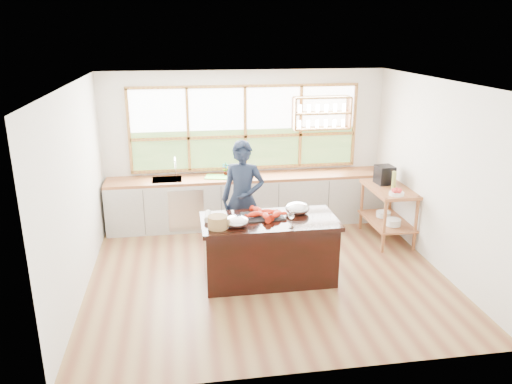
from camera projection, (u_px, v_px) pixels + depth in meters
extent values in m
plane|color=olive|center=(266.00, 272.00, 7.23)|extent=(5.00, 5.00, 0.00)
cube|color=silver|center=(245.00, 147.00, 8.92)|extent=(5.00, 0.02, 2.70)
cube|color=silver|center=(308.00, 253.00, 4.69)|extent=(5.00, 0.02, 2.70)
cube|color=silver|center=(77.00, 192.00, 6.44)|extent=(0.02, 4.50, 2.70)
cube|color=silver|center=(438.00, 176.00, 7.17)|extent=(0.02, 4.50, 2.70)
cube|color=white|center=(268.00, 83.00, 6.39)|extent=(5.00, 4.50, 0.02)
cube|color=#AF8335|center=(245.00, 128.00, 8.79)|extent=(4.05, 0.06, 1.50)
cube|color=white|center=(245.00, 108.00, 8.70)|extent=(3.98, 0.01, 0.75)
cube|color=#2B5521|center=(245.00, 149.00, 8.92)|extent=(3.98, 0.01, 0.70)
cube|color=#AF8335|center=(322.00, 97.00, 8.72)|extent=(1.00, 0.28, 0.03)
cube|color=#AF8335|center=(322.00, 113.00, 8.80)|extent=(1.00, 0.28, 0.03)
cube|color=#AF8335|center=(321.00, 128.00, 8.89)|extent=(1.00, 0.28, 0.03)
cube|color=#AF8335|center=(294.00, 114.00, 8.73)|extent=(0.03, 0.28, 0.55)
cube|color=#AF8335|center=(349.00, 112.00, 8.87)|extent=(0.03, 0.28, 0.55)
cube|color=beige|center=(248.00, 201.00, 8.92)|extent=(4.90, 0.62, 0.85)
cube|color=silver|center=(186.00, 210.00, 8.46)|extent=(0.60, 0.01, 0.72)
cube|color=#966038|center=(248.00, 177.00, 8.78)|extent=(4.90, 0.62, 0.05)
cube|color=silver|center=(167.00, 184.00, 8.59)|extent=(0.50, 0.42, 0.16)
cube|color=#966038|center=(416.00, 224.00, 7.82)|extent=(0.04, 0.04, 0.90)
cube|color=#966038|center=(390.00, 203.00, 8.76)|extent=(0.04, 0.04, 0.90)
cube|color=#966038|center=(384.00, 226.00, 7.74)|extent=(0.04, 0.04, 0.90)
cube|color=#966038|center=(362.00, 205.00, 8.68)|extent=(0.04, 0.04, 0.90)
cube|color=#966038|center=(387.00, 221.00, 8.29)|extent=(0.62, 1.10, 0.03)
cube|color=#966038|center=(389.00, 189.00, 8.12)|extent=(0.62, 1.10, 0.05)
cylinder|color=white|center=(393.00, 223.00, 8.04)|extent=(0.24, 0.24, 0.11)
cylinder|color=white|center=(383.00, 214.00, 8.41)|extent=(0.24, 0.24, 0.09)
cube|color=black|center=(269.00, 252.00, 6.91)|extent=(1.77, 0.82, 0.84)
cube|color=black|center=(269.00, 221.00, 6.77)|extent=(1.85, 0.90, 0.06)
imported|color=#172035|center=(243.00, 199.00, 7.55)|extent=(0.76, 0.62, 1.80)
imported|color=slate|center=(225.00, 169.00, 8.73)|extent=(0.14, 0.11, 0.24)
cube|color=#62CC4C|center=(217.00, 177.00, 8.69)|extent=(0.46, 0.39, 0.01)
cube|color=black|center=(385.00, 175.00, 8.29)|extent=(0.29, 0.31, 0.31)
cylinder|color=#A0A94A|center=(394.00, 180.00, 8.05)|extent=(0.08, 0.08, 0.28)
cylinder|color=white|center=(396.00, 194.00, 7.74)|extent=(0.23, 0.23, 0.05)
sphere|color=red|center=(400.00, 190.00, 7.73)|extent=(0.07, 0.07, 0.07)
sphere|color=red|center=(396.00, 190.00, 7.77)|extent=(0.07, 0.07, 0.07)
sphere|color=red|center=(394.00, 190.00, 7.75)|extent=(0.07, 0.07, 0.07)
sphere|color=red|center=(395.00, 191.00, 7.69)|extent=(0.07, 0.07, 0.07)
sphere|color=red|center=(399.00, 191.00, 7.68)|extent=(0.07, 0.07, 0.07)
cube|color=black|center=(263.00, 216.00, 6.85)|extent=(0.58, 0.44, 0.02)
ellipsoid|color=red|center=(255.00, 215.00, 6.77)|extent=(0.23, 0.15, 0.08)
ellipsoid|color=red|center=(268.00, 212.00, 6.87)|extent=(0.23, 0.14, 0.08)
ellipsoid|color=red|center=(277.00, 215.00, 6.77)|extent=(0.21, 0.21, 0.08)
ellipsoid|color=red|center=(258.00, 210.00, 6.94)|extent=(0.18, 0.23, 0.08)
ellipsoid|color=red|center=(266.00, 216.00, 6.71)|extent=(0.11, 0.22, 0.08)
ellipsoid|color=silver|center=(237.00, 221.00, 6.50)|extent=(0.32, 0.32, 0.15)
ellipsoid|color=silver|center=(297.00, 208.00, 6.97)|extent=(0.34, 0.34, 0.16)
cylinder|color=white|center=(291.00, 227.00, 6.48)|extent=(0.06, 0.06, 0.01)
cylinder|color=white|center=(291.00, 222.00, 6.46)|extent=(0.01, 0.01, 0.13)
ellipsoid|color=white|center=(291.00, 215.00, 6.43)|extent=(0.08, 0.08, 0.10)
cylinder|color=#A17049|center=(218.00, 222.00, 6.43)|extent=(0.26, 0.26, 0.16)
cylinder|color=white|center=(208.00, 216.00, 6.77)|extent=(0.11, 0.31, 0.08)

